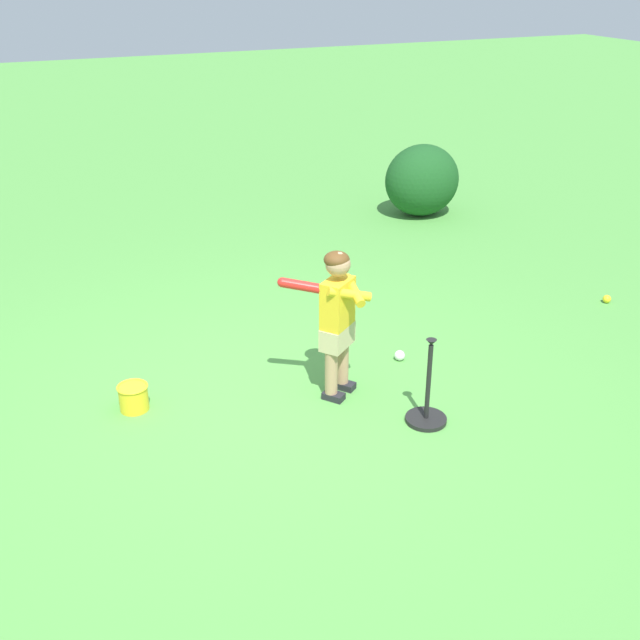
{
  "coord_description": "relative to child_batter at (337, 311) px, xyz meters",
  "views": [
    {
      "loc": [
        -1.48,
        -4.37,
        2.87
      ],
      "look_at": [
        0.52,
        0.24,
        0.45
      ],
      "focal_mm": 43.19,
      "sensor_mm": 36.0,
      "label": 1
    }
  ],
  "objects": [
    {
      "name": "batting_tee",
      "position": [
        0.41,
        -0.57,
        -0.55
      ],
      "size": [
        0.28,
        0.28,
        0.62
      ],
      "color": "black",
      "rests_on": "ground"
    },
    {
      "name": "ground_plane",
      "position": [
        -0.51,
        0.06,
        -0.65
      ],
      "size": [
        40.0,
        40.0,
        0.0
      ],
      "primitive_type": "plane",
      "color": "#519942"
    },
    {
      "name": "toy_bucket",
      "position": [
        -1.37,
        0.36,
        -0.55
      ],
      "size": [
        0.22,
        0.22,
        0.19
      ],
      "color": "yellow",
      "rests_on": "ground"
    },
    {
      "name": "child_batter",
      "position": [
        0.0,
        0.0,
        0.0
      ],
      "size": [
        0.57,
        0.39,
        1.08
      ],
      "color": "#232328",
      "rests_on": "ground"
    },
    {
      "name": "play_ball_behind_batter",
      "position": [
        2.9,
        0.46,
        -0.61
      ],
      "size": [
        0.07,
        0.07,
        0.07
      ],
      "primitive_type": "sphere",
      "color": "yellow",
      "rests_on": "ground"
    },
    {
      "name": "shrub_left_background",
      "position": [
        2.65,
        3.36,
        -0.23
      ],
      "size": [
        0.9,
        0.75,
        0.84
      ],
      "primitive_type": "ellipsoid",
      "color": "#194C1E",
      "rests_on": "ground"
    },
    {
      "name": "play_ball_midfield",
      "position": [
        0.66,
        0.25,
        -0.61
      ],
      "size": [
        0.08,
        0.08,
        0.08
      ],
      "primitive_type": "sphere",
      "color": "white",
      "rests_on": "ground"
    }
  ]
}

